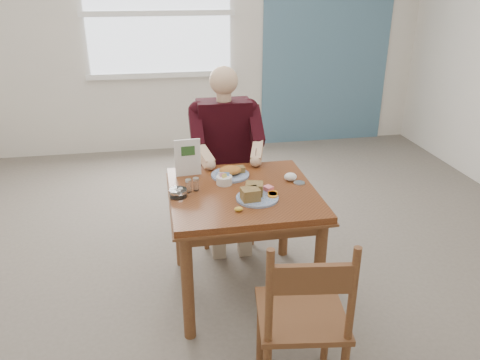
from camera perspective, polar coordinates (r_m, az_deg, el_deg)
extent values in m
plane|color=#60584E|center=(3.29, 0.30, -13.17)|extent=(6.00, 6.00, 0.00)
plane|color=silver|center=(5.65, -5.53, 17.63)|extent=(5.50, 0.00, 5.50)
cube|color=slate|center=(5.98, 10.71, 17.67)|extent=(1.60, 0.02, 2.80)
ellipsoid|color=gold|center=(2.65, -0.17, -3.58)|extent=(0.06, 0.05, 0.03)
ellipsoid|color=white|center=(3.05, 6.17, 0.39)|extent=(0.10, 0.09, 0.05)
cylinder|color=silver|center=(3.02, 7.23, -0.36)|extent=(0.08, 0.08, 0.01)
cube|color=white|center=(5.58, -9.92, 19.40)|extent=(1.60, 0.02, 1.30)
cube|color=white|center=(5.66, -9.44, 12.51)|extent=(1.72, 0.04, 0.06)
cube|color=white|center=(5.57, -9.92, 19.39)|extent=(1.72, 0.04, 0.06)
cube|color=brown|center=(2.92, 0.33, -1.60)|extent=(0.90, 0.90, 0.04)
cube|color=brown|center=(2.93, 0.33, -2.09)|extent=(0.92, 0.92, 0.01)
cylinder|color=brown|center=(2.74, -6.40, -12.80)|extent=(0.07, 0.07, 0.71)
cylinder|color=brown|center=(2.87, 9.61, -11.06)|extent=(0.07, 0.07, 0.71)
cylinder|color=brown|center=(3.40, -7.41, -5.07)|extent=(0.07, 0.07, 0.71)
cylinder|color=brown|center=(3.51, 5.43, -4.00)|extent=(0.07, 0.07, 0.71)
cube|color=brown|center=(2.61, 1.91, -6.57)|extent=(0.80, 0.03, 0.08)
cube|color=brown|center=(3.30, -0.92, 0.13)|extent=(0.80, 0.03, 0.08)
cube|color=brown|center=(2.91, -7.25, -3.42)|extent=(0.03, 0.80, 0.08)
cube|color=brown|center=(3.04, 7.59, -2.22)|extent=(0.03, 0.80, 0.08)
cylinder|color=brown|center=(3.63, -4.16, -5.28)|extent=(0.04, 0.04, 0.45)
cylinder|color=brown|center=(3.68, 1.44, -4.81)|extent=(0.04, 0.04, 0.45)
cylinder|color=brown|center=(3.95, -4.75, -2.80)|extent=(0.04, 0.04, 0.45)
cylinder|color=brown|center=(3.99, 0.40, -2.40)|extent=(0.04, 0.04, 0.45)
cube|color=brown|center=(3.70, -1.81, -0.47)|extent=(0.42, 0.42, 0.03)
cylinder|color=brown|center=(3.76, -4.99, 3.71)|extent=(0.04, 0.04, 0.50)
cylinder|color=brown|center=(3.81, 0.42, 4.05)|extent=(0.04, 0.04, 0.50)
cube|color=brown|center=(3.75, -2.29, 5.32)|extent=(0.38, 0.03, 0.14)
cylinder|color=brown|center=(2.65, 2.50, -17.69)|extent=(0.05, 0.05, 0.45)
cylinder|color=brown|center=(2.70, 10.50, -17.21)|extent=(0.05, 0.05, 0.45)
cube|color=brown|center=(2.38, 7.47, -15.95)|extent=(0.47, 0.47, 0.03)
cylinder|color=brown|center=(2.07, 3.58, -14.34)|extent=(0.04, 0.04, 0.50)
cylinder|color=brown|center=(2.13, 13.53, -13.73)|extent=(0.04, 0.04, 0.50)
cube|color=brown|center=(2.03, 8.81, -11.84)|extent=(0.38, 0.08, 0.14)
cube|color=tan|center=(3.55, -3.13, -0.25)|extent=(0.13, 0.38, 0.12)
cube|color=tan|center=(3.58, 0.05, -0.02)|extent=(0.13, 0.38, 0.12)
cube|color=tan|center=(3.52, -2.64, -5.89)|extent=(0.10, 0.10, 0.48)
cube|color=tan|center=(3.55, 0.57, -5.61)|extent=(0.10, 0.10, 0.48)
cube|color=black|center=(3.59, -1.96, 5.20)|extent=(0.40, 0.22, 0.58)
sphere|color=black|center=(3.51, -5.11, 8.42)|extent=(0.15, 0.15, 0.15)
sphere|color=black|center=(3.56, 1.05, 8.73)|extent=(0.15, 0.15, 0.15)
cylinder|color=#D5AB87|center=(3.49, -1.98, 9.93)|extent=(0.11, 0.11, 0.08)
sphere|color=#D5AB87|center=(3.46, -2.01, 12.02)|extent=(0.21, 0.21, 0.21)
cube|color=black|center=(3.42, -5.36, 6.28)|extent=(0.09, 0.29, 0.27)
cube|color=black|center=(3.49, 1.90, 6.69)|extent=(0.09, 0.29, 0.27)
sphere|color=black|center=(3.35, -5.12, 4.08)|extent=(0.09, 0.09, 0.09)
sphere|color=black|center=(3.41, 2.28, 4.53)|extent=(0.09, 0.09, 0.09)
cube|color=#D5AB87|center=(3.28, -4.42, 3.02)|extent=(0.14, 0.23, 0.14)
cube|color=#D5AB87|center=(3.33, 2.10, 3.43)|extent=(0.14, 0.23, 0.14)
sphere|color=#D5AB87|center=(3.21, -3.69, 1.92)|extent=(0.08, 0.08, 0.08)
sphere|color=#D5AB87|center=(3.26, 1.91, 2.29)|extent=(0.08, 0.08, 0.08)
cylinder|color=silver|center=(3.24, 1.92, 3.11)|extent=(0.01, 0.05, 0.12)
cylinder|color=white|center=(2.79, 2.11, -2.22)|extent=(0.26, 0.26, 0.01)
cube|color=tan|center=(2.74, 1.27, -1.74)|extent=(0.11, 0.10, 0.07)
cube|color=tan|center=(2.81, 1.76, -1.05)|extent=(0.12, 0.11, 0.07)
cylinder|color=orange|center=(2.80, 4.00, -1.89)|extent=(0.07, 0.07, 0.01)
cylinder|color=orange|center=(2.82, 4.01, -1.71)|extent=(0.06, 0.06, 0.01)
cylinder|color=orange|center=(2.84, 4.01, -1.52)|extent=(0.08, 0.08, 0.01)
cube|color=pink|center=(2.87, 3.46, -1.02)|extent=(0.07, 0.07, 0.03)
cylinder|color=white|center=(3.11, -1.21, 0.61)|extent=(0.28, 0.28, 0.01)
ellipsoid|color=#BE742C|center=(3.10, -1.21, 1.20)|extent=(0.16, 0.14, 0.05)
cube|color=tan|center=(3.13, -0.30, 1.29)|extent=(0.10, 0.07, 0.04)
cylinder|color=white|center=(2.99, -1.93, -0.03)|extent=(0.11, 0.11, 0.05)
cube|color=pink|center=(2.97, -2.15, 0.62)|extent=(0.04, 0.02, 0.03)
cube|color=#6699D8|center=(2.98, -1.66, 0.72)|extent=(0.04, 0.02, 0.03)
cube|color=#EAD159|center=(2.96, -1.91, 0.51)|extent=(0.04, 0.03, 0.03)
cube|color=white|center=(2.98, -2.28, 0.73)|extent=(0.04, 0.02, 0.03)
cylinder|color=white|center=(2.89, -6.29, -0.83)|extent=(0.04, 0.04, 0.07)
cylinder|color=silver|center=(2.87, -6.32, -0.07)|extent=(0.05, 0.05, 0.01)
cylinder|color=white|center=(2.90, -5.38, -0.65)|extent=(0.04, 0.04, 0.07)
cylinder|color=silver|center=(2.89, -5.41, 0.11)|extent=(0.05, 0.05, 0.01)
cylinder|color=white|center=(2.84, -7.54, -1.59)|extent=(0.12, 0.12, 0.05)
cylinder|color=white|center=(2.83, -7.83, -1.33)|extent=(0.03, 0.03, 0.02)
cylinder|color=white|center=(2.84, -7.27, -1.17)|extent=(0.03, 0.03, 0.02)
cylinder|color=white|center=(2.82, -7.50, -1.43)|extent=(0.03, 0.03, 0.02)
cube|color=white|center=(3.10, -6.39, 2.73)|extent=(0.17, 0.03, 0.25)
cube|color=#2D5926|center=(3.08, -6.36, 3.54)|extent=(0.09, 0.01, 0.06)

